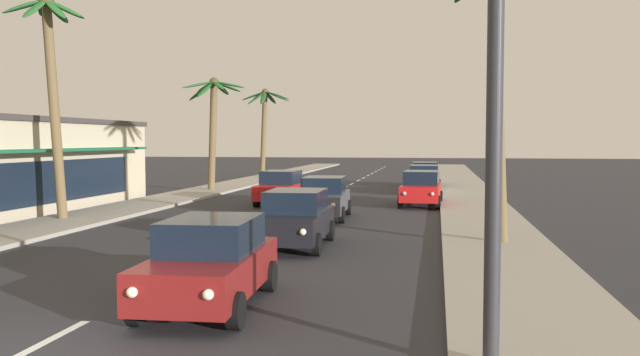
{
  "coord_description": "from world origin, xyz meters",
  "views": [
    {
      "loc": [
        6.01,
        -8.51,
        3.16
      ],
      "look_at": [
        3.1,
        8.0,
        2.2
      ],
      "focal_mm": 37.11,
      "sensor_mm": 36.0,
      "label": 1
    }
  ],
  "objects_px": {
    "sedan_parked_nearest_kerb": "(425,174)",
    "palm_left_second": "(51,66)",
    "palm_left_third": "(213,112)",
    "sedan_third_in_queue": "(295,218)",
    "sedan_parked_mid_kerb": "(421,188)",
    "sedan_lead_at_stop_bar": "(211,262)",
    "sedan_fifth_in_queue": "(324,197)",
    "palm_left_farthest": "(265,116)",
    "palm_right_second": "(495,29)",
    "sedan_parked_far_kerb": "(424,179)",
    "sedan_oncoming_far": "(282,187)"
  },
  "relations": [
    {
      "from": "sedan_parked_far_kerb",
      "to": "palm_left_third",
      "type": "relative_size",
      "value": 0.64
    },
    {
      "from": "palm_left_second",
      "to": "palm_right_second",
      "type": "xyz_separation_m",
      "value": [
        16.33,
        -3.21,
        0.41
      ]
    },
    {
      "from": "palm_left_farthest",
      "to": "palm_right_second",
      "type": "distance_m",
      "value": 37.2
    },
    {
      "from": "sedan_third_in_queue",
      "to": "sedan_oncoming_far",
      "type": "bearing_deg",
      "value": 105.12
    },
    {
      "from": "palm_left_second",
      "to": "palm_left_third",
      "type": "distance_m",
      "value": 15.29
    },
    {
      "from": "sedan_fifth_in_queue",
      "to": "sedan_third_in_queue",
      "type": "bearing_deg",
      "value": -87.12
    },
    {
      "from": "sedan_oncoming_far",
      "to": "palm_right_second",
      "type": "xyz_separation_m",
      "value": [
        9.1,
        -11.14,
        5.57
      ]
    },
    {
      "from": "sedan_parked_nearest_kerb",
      "to": "sedan_parked_mid_kerb",
      "type": "relative_size",
      "value": 1.0
    },
    {
      "from": "sedan_parked_mid_kerb",
      "to": "palm_right_second",
      "type": "relative_size",
      "value": 0.51
    },
    {
      "from": "sedan_parked_far_kerb",
      "to": "palm_left_farthest",
      "type": "bearing_deg",
      "value": 133.19
    },
    {
      "from": "sedan_third_in_queue",
      "to": "sedan_parked_nearest_kerb",
      "type": "distance_m",
      "value": 26.2
    },
    {
      "from": "sedan_parked_nearest_kerb",
      "to": "palm_left_second",
      "type": "height_order",
      "value": "palm_left_second"
    },
    {
      "from": "sedan_oncoming_far",
      "to": "palm_left_second",
      "type": "bearing_deg",
      "value": -132.35
    },
    {
      "from": "palm_left_third",
      "to": "sedan_parked_nearest_kerb",
      "type": "bearing_deg",
      "value": 26.7
    },
    {
      "from": "sedan_parked_nearest_kerb",
      "to": "sedan_parked_far_kerb",
      "type": "distance_m",
      "value": 5.53
    },
    {
      "from": "sedan_parked_mid_kerb",
      "to": "sedan_parked_far_kerb",
      "type": "xyz_separation_m",
      "value": [
        0.0,
        7.46,
        0.0
      ]
    },
    {
      "from": "palm_left_second",
      "to": "sedan_oncoming_far",
      "type": "bearing_deg",
      "value": 47.65
    },
    {
      "from": "sedan_oncoming_far",
      "to": "sedan_parked_far_kerb",
      "type": "distance_m",
      "value": 10.54
    },
    {
      "from": "sedan_third_in_queue",
      "to": "palm_left_farthest",
      "type": "relative_size",
      "value": 0.6
    },
    {
      "from": "palm_left_second",
      "to": "palm_left_farthest",
      "type": "bearing_deg",
      "value": 89.12
    },
    {
      "from": "palm_left_third",
      "to": "sedan_fifth_in_queue",
      "type": "bearing_deg",
      "value": -54.21
    },
    {
      "from": "palm_left_farthest",
      "to": "sedan_third_in_queue",
      "type": "bearing_deg",
      "value": -73.83
    },
    {
      "from": "sedan_lead_at_stop_bar",
      "to": "sedan_oncoming_far",
      "type": "distance_m",
      "value": 19.75
    },
    {
      "from": "sedan_third_in_queue",
      "to": "sedan_parked_mid_kerb",
      "type": "bearing_deg",
      "value": 75.39
    },
    {
      "from": "palm_left_third",
      "to": "palm_right_second",
      "type": "relative_size",
      "value": 0.79
    },
    {
      "from": "sedan_fifth_in_queue",
      "to": "palm_right_second",
      "type": "bearing_deg",
      "value": -44.22
    },
    {
      "from": "sedan_parked_nearest_kerb",
      "to": "palm_left_second",
      "type": "relative_size",
      "value": 0.51
    },
    {
      "from": "sedan_fifth_in_queue",
      "to": "sedan_oncoming_far",
      "type": "relative_size",
      "value": 1.0
    },
    {
      "from": "sedan_oncoming_far",
      "to": "sedan_parked_mid_kerb",
      "type": "height_order",
      "value": "same"
    },
    {
      "from": "sedan_third_in_queue",
      "to": "palm_left_second",
      "type": "distance_m",
      "value": 12.55
    },
    {
      "from": "sedan_oncoming_far",
      "to": "sedan_third_in_queue",
      "type": "bearing_deg",
      "value": -74.88
    },
    {
      "from": "sedan_fifth_in_queue",
      "to": "palm_left_farthest",
      "type": "height_order",
      "value": "palm_left_farthest"
    },
    {
      "from": "sedan_lead_at_stop_bar",
      "to": "sedan_parked_mid_kerb",
      "type": "relative_size",
      "value": 1.0
    },
    {
      "from": "palm_left_third",
      "to": "palm_right_second",
      "type": "xyz_separation_m",
      "value": [
        15.1,
        -18.41,
        1.57
      ]
    },
    {
      "from": "palm_right_second",
      "to": "sedan_oncoming_far",
      "type": "bearing_deg",
      "value": 129.24
    },
    {
      "from": "palm_left_farthest",
      "to": "palm_right_second",
      "type": "bearing_deg",
      "value": -64.75
    },
    {
      "from": "sedan_lead_at_stop_bar",
      "to": "palm_left_second",
      "type": "bearing_deg",
      "value": 132.14
    },
    {
      "from": "sedan_third_in_queue",
      "to": "sedan_fifth_in_queue",
      "type": "height_order",
      "value": "same"
    },
    {
      "from": "sedan_fifth_in_queue",
      "to": "palm_left_third",
      "type": "height_order",
      "value": "palm_left_third"
    },
    {
      "from": "sedan_parked_nearest_kerb",
      "to": "palm_left_farthest",
      "type": "bearing_deg",
      "value": 146.68
    },
    {
      "from": "sedan_third_in_queue",
      "to": "sedan_parked_mid_kerb",
      "type": "relative_size",
      "value": 1.0
    },
    {
      "from": "palm_left_farthest",
      "to": "sedan_lead_at_stop_bar",
      "type": "bearing_deg",
      "value": -76.61
    },
    {
      "from": "sedan_oncoming_far",
      "to": "sedan_parked_mid_kerb",
      "type": "relative_size",
      "value": 1.0
    },
    {
      "from": "sedan_lead_at_stop_bar",
      "to": "sedan_parked_nearest_kerb",
      "type": "bearing_deg",
      "value": 84.04
    },
    {
      "from": "palm_left_third",
      "to": "sedan_parked_far_kerb",
      "type": "bearing_deg",
      "value": 3.84
    },
    {
      "from": "sedan_fifth_in_queue",
      "to": "palm_left_third",
      "type": "distance_m",
      "value": 15.86
    },
    {
      "from": "sedan_oncoming_far",
      "to": "sedan_lead_at_stop_bar",
      "type": "bearing_deg",
      "value": -80.6
    },
    {
      "from": "sedan_third_in_queue",
      "to": "sedan_parked_mid_kerb",
      "type": "xyz_separation_m",
      "value": [
        3.39,
        13.0,
        0.0
      ]
    },
    {
      "from": "sedan_parked_far_kerb",
      "to": "palm_right_second",
      "type": "relative_size",
      "value": 0.51
    },
    {
      "from": "sedan_fifth_in_queue",
      "to": "palm_left_second",
      "type": "bearing_deg",
      "value": -164.9
    }
  ]
}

